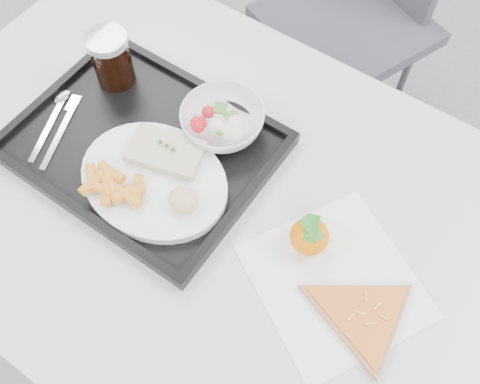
# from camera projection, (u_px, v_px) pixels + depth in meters

# --- Properties ---
(table) EXTENTS (1.20, 0.80, 0.75)m
(table) POSITION_uv_depth(u_px,v_px,m) (212.00, 212.00, 0.99)
(table) COLOR silver
(table) RESTS_ON ground
(tray) EXTENTS (0.45, 0.35, 0.03)m
(tray) POSITION_uv_depth(u_px,v_px,m) (144.00, 146.00, 0.97)
(tray) COLOR black
(tray) RESTS_ON table
(dinner_plate) EXTENTS (0.27, 0.27, 0.02)m
(dinner_plate) POSITION_uv_depth(u_px,v_px,m) (154.00, 180.00, 0.92)
(dinner_plate) COLOR white
(dinner_plate) RESTS_ON tray
(fish_fillet) EXTENTS (0.14, 0.11, 0.02)m
(fish_fillet) POSITION_uv_depth(u_px,v_px,m) (166.00, 152.00, 0.93)
(fish_fillet) COLOR beige
(fish_fillet) RESTS_ON dinner_plate
(bread_roll) EXTENTS (0.06, 0.05, 0.03)m
(bread_roll) POSITION_uv_depth(u_px,v_px,m) (183.00, 200.00, 0.87)
(bread_roll) COLOR tan
(bread_roll) RESTS_ON dinner_plate
(salad_bowl) EXTENTS (0.15, 0.15, 0.05)m
(salad_bowl) POSITION_uv_depth(u_px,v_px,m) (223.00, 121.00, 0.96)
(salad_bowl) COLOR white
(salad_bowl) RESTS_ON tray
(cola_glass) EXTENTS (0.08, 0.08, 0.11)m
(cola_glass) POSITION_uv_depth(u_px,v_px,m) (111.00, 58.00, 0.99)
(cola_glass) COLOR black
(cola_glass) RESTS_ON tray
(cutlery) EXTENTS (0.11, 0.17, 0.01)m
(cutlery) POSITION_uv_depth(u_px,v_px,m) (58.00, 118.00, 0.99)
(cutlery) COLOR silver
(cutlery) RESTS_ON tray
(napkin) EXTENTS (0.33, 0.33, 0.00)m
(napkin) POSITION_uv_depth(u_px,v_px,m) (335.00, 282.00, 0.85)
(napkin) COLOR white
(napkin) RESTS_ON table
(tangerine) EXTENTS (0.07, 0.07, 0.07)m
(tangerine) POSITION_uv_depth(u_px,v_px,m) (309.00, 236.00, 0.85)
(tangerine) COLOR orange
(tangerine) RESTS_ON napkin
(pizza_slice) EXTENTS (0.24, 0.24, 0.02)m
(pizza_slice) POSITION_uv_depth(u_px,v_px,m) (362.00, 316.00, 0.81)
(pizza_slice) COLOR tan
(pizza_slice) RESTS_ON napkin
(carrot_pile) EXTENTS (0.12, 0.09, 0.02)m
(carrot_pile) POSITION_uv_depth(u_px,v_px,m) (112.00, 185.00, 0.89)
(carrot_pile) COLOR orange
(carrot_pile) RESTS_ON dinner_plate
(salad_contents) EXTENTS (0.10, 0.08, 0.03)m
(salad_contents) POSITION_uv_depth(u_px,v_px,m) (221.00, 126.00, 0.94)
(salad_contents) COLOR red
(salad_contents) RESTS_ON salad_bowl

